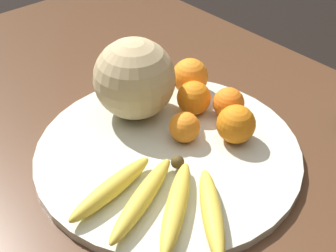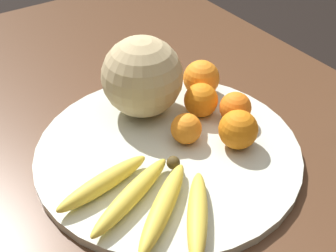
# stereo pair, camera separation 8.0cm
# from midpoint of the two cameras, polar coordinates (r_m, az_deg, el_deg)

# --- Properties ---
(kitchen_table) EXTENTS (1.38, 1.02, 0.72)m
(kitchen_table) POSITION_cam_midpoint_polar(r_m,az_deg,el_deg) (0.95, -6.77, -5.98)
(kitchen_table) COLOR #4C301E
(kitchen_table) RESTS_ON ground_plane
(fruit_bowl) EXTENTS (0.47, 0.47, 0.02)m
(fruit_bowl) POSITION_cam_midpoint_polar(r_m,az_deg,el_deg) (0.84, -2.74, -3.20)
(fruit_bowl) COLOR beige
(fruit_bowl) RESTS_ON kitchen_table
(melon) EXTENTS (0.16, 0.16, 0.16)m
(melon) POSITION_cam_midpoint_polar(r_m,az_deg,el_deg) (0.88, -6.73, 5.66)
(melon) COLOR tan
(melon) RESTS_ON fruit_bowl
(banana_bunch) EXTENTS (0.25, 0.24, 0.03)m
(banana_bunch) POSITION_cam_midpoint_polar(r_m,az_deg,el_deg) (0.72, -4.14, -9.21)
(banana_bunch) COLOR #473819
(banana_bunch) RESTS_ON fruit_bowl
(orange_front_left) EXTENTS (0.07, 0.07, 0.07)m
(orange_front_left) POSITION_cam_midpoint_polar(r_m,az_deg,el_deg) (0.96, 0.31, 5.98)
(orange_front_left) COLOR orange
(orange_front_left) RESTS_ON fruit_bowl
(orange_front_right) EXTENTS (0.06, 0.06, 0.06)m
(orange_front_right) POSITION_cam_midpoint_polar(r_m,az_deg,el_deg) (0.90, 4.86, 2.72)
(orange_front_right) COLOR orange
(orange_front_right) RESTS_ON fruit_bowl
(orange_mid_center) EXTENTS (0.07, 0.07, 0.07)m
(orange_mid_center) POSITION_cam_midpoint_polar(r_m,az_deg,el_deg) (0.83, 5.58, 0.12)
(orange_mid_center) COLOR orange
(orange_mid_center) RESTS_ON fruit_bowl
(orange_back_left) EXTENTS (0.06, 0.06, 0.06)m
(orange_back_left) POSITION_cam_midpoint_polar(r_m,az_deg,el_deg) (0.84, -0.71, -0.25)
(orange_back_left) COLOR orange
(orange_back_left) RESTS_ON fruit_bowl
(orange_back_right) EXTENTS (0.07, 0.07, 0.07)m
(orange_back_right) POSITION_cam_midpoint_polar(r_m,az_deg,el_deg) (0.90, 0.62, 3.35)
(orange_back_right) COLOR orange
(orange_back_right) RESTS_ON fruit_bowl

